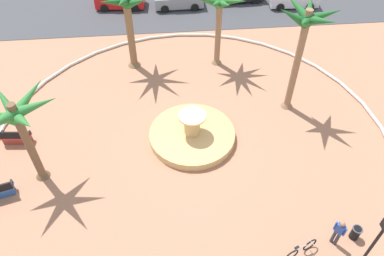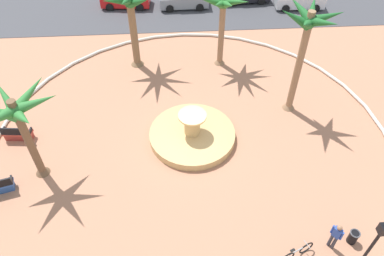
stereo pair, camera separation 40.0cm
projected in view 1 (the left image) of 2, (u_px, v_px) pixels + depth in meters
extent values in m
plane|color=tan|center=(192.00, 142.00, 20.98)|extent=(80.00, 80.00, 0.00)
torus|color=silver|center=(192.00, 140.00, 20.91)|extent=(22.10, 22.10, 0.20)
cube|color=#424247|center=(175.00, 7.00, 31.73)|extent=(48.00, 8.00, 0.03)
cylinder|color=tan|center=(192.00, 135.00, 21.02)|extent=(4.79, 4.79, 0.45)
cylinder|color=#19567F|center=(192.00, 136.00, 21.05)|extent=(4.21, 4.21, 0.34)
cylinder|color=tan|center=(192.00, 125.00, 20.42)|extent=(0.86, 0.86, 1.23)
cylinder|color=#E0B370|center=(192.00, 116.00, 19.94)|extent=(1.53, 1.53, 0.12)
cylinder|color=brown|center=(130.00, 30.00, 24.02)|extent=(0.47, 0.47, 5.53)
cone|color=brown|center=(134.00, 62.00, 25.81)|extent=(0.90, 0.90, 0.50)
cone|color=#1E6028|center=(113.00, 2.00, 21.75)|extent=(1.91, 2.15, 1.40)
cone|color=#1E6028|center=(122.00, 3.00, 21.56)|extent=(0.83, 2.39, 1.29)
cone|color=#1E6028|center=(136.00, 2.00, 21.93)|extent=(1.91, 2.09, 1.56)
cylinder|color=brown|center=(29.00, 144.00, 17.55)|extent=(0.39, 0.39, 4.94)
cone|color=brown|center=(42.00, 173.00, 19.14)|extent=(0.73, 0.73, 0.50)
cone|color=#337F38|center=(36.00, 106.00, 16.13)|extent=(2.12, 0.84, 1.08)
cone|color=#337F38|center=(29.00, 96.00, 16.59)|extent=(1.55, 2.05, 1.12)
cone|color=#337F38|center=(5.00, 102.00, 16.56)|extent=(1.65, 1.96, 1.39)
cone|color=#337F38|center=(23.00, 122.00, 15.58)|extent=(1.71, 1.96, 1.25)
cylinder|color=#8E6B4C|center=(297.00, 63.00, 20.77)|extent=(0.39, 0.39, 6.40)
cone|color=#8E6B4C|center=(287.00, 103.00, 22.87)|extent=(0.74, 0.74, 0.50)
cone|color=#1E6028|center=(324.00, 15.00, 18.66)|extent=(1.80, 0.75, 1.08)
cone|color=#1E6028|center=(310.00, 8.00, 19.21)|extent=(1.17, 1.83, 1.12)
cone|color=#1E6028|center=(298.00, 7.00, 19.13)|extent=(1.25, 1.82, 1.02)
cone|color=#1E6028|center=(293.00, 16.00, 18.78)|extent=(1.78, 0.79, 1.29)
cone|color=#1E6028|center=(305.00, 23.00, 18.25)|extent=(1.37, 1.78, 1.21)
cone|color=#1E6028|center=(321.00, 21.00, 18.25)|extent=(1.43, 1.77, 1.08)
cylinder|color=#8E6B4C|center=(218.00, 30.00, 24.33)|extent=(0.39, 0.39, 5.21)
cone|color=#8E6B4C|center=(217.00, 60.00, 26.01)|extent=(0.73, 0.73, 0.50)
cone|color=#28702D|center=(207.00, 0.00, 22.50)|extent=(2.13, 1.21, 1.34)
cone|color=#28702D|center=(216.00, 4.00, 22.14)|extent=(1.33, 2.12, 1.32)
cone|color=#28702D|center=(225.00, 4.00, 22.12)|extent=(0.84, 2.13, 1.30)
cone|color=#28702D|center=(233.00, 1.00, 22.26)|extent=(1.82, 1.92, 1.20)
cube|color=black|center=(12.00, 184.00, 18.24)|extent=(0.20, 0.46, 0.24)
cube|color=#B73D33|center=(16.00, 136.00, 20.65)|extent=(1.64, 0.64, 0.12)
cube|color=black|center=(13.00, 135.00, 20.29)|extent=(1.60, 0.23, 0.50)
cube|color=#9C342B|center=(18.00, 139.00, 20.83)|extent=(1.51, 0.59, 0.39)
cube|color=black|center=(2.00, 135.00, 20.55)|extent=(0.12, 0.46, 0.24)
cube|color=black|center=(29.00, 135.00, 20.55)|extent=(0.12, 0.46, 0.24)
cylinder|color=black|center=(370.00, 249.00, 14.76)|extent=(0.12, 0.12, 3.29)
cylinder|color=black|center=(355.00, 233.00, 16.67)|extent=(0.40, 0.40, 0.70)
torus|color=#4C4C51|center=(358.00, 229.00, 16.42)|extent=(0.46, 0.46, 0.06)
torus|color=black|center=(310.00, 245.00, 16.26)|extent=(0.69, 0.34, 0.72)
torus|color=black|center=(291.00, 255.00, 15.93)|extent=(0.69, 0.34, 0.72)
cylinder|color=#99999E|center=(302.00, 247.00, 15.93)|extent=(0.89, 0.42, 0.05)
cylinder|color=#99999E|center=(296.00, 250.00, 15.70)|extent=(0.04, 0.04, 0.30)
cube|color=black|center=(297.00, 248.00, 15.58)|extent=(0.22, 0.17, 0.06)
cylinder|color=#99999E|center=(311.00, 241.00, 15.99)|extent=(0.20, 0.42, 0.03)
cylinder|color=#33333D|center=(337.00, 239.00, 16.37)|extent=(0.14, 0.14, 0.90)
cylinder|color=#33333D|center=(334.00, 236.00, 16.46)|extent=(0.14, 0.14, 0.90)
cube|color=#2D4CA5|center=(340.00, 229.00, 15.89)|extent=(0.37, 0.39, 0.56)
sphere|color=#9E7051|center=(343.00, 224.00, 15.60)|extent=(0.22, 0.22, 0.22)
cylinder|color=#2D4CA5|center=(345.00, 232.00, 15.78)|extent=(0.09, 0.09, 0.53)
cylinder|color=#2D4CA5|center=(335.00, 226.00, 16.00)|extent=(0.09, 0.09, 0.53)
cube|color=red|center=(120.00, 0.00, 31.31)|extent=(4.12, 2.00, 0.90)
cylinder|color=black|center=(105.00, 8.00, 30.93)|extent=(0.65, 0.27, 0.64)
cylinder|color=black|center=(135.00, 8.00, 30.96)|extent=(0.65, 0.27, 0.64)
cube|color=gray|center=(179.00, 0.00, 31.31)|extent=(4.04, 1.80, 0.90)
cylinder|color=black|center=(165.00, 9.00, 30.84)|extent=(0.65, 0.24, 0.64)
cylinder|color=black|center=(195.00, 7.00, 31.04)|extent=(0.65, 0.24, 0.64)
cylinder|color=black|center=(227.00, 2.00, 31.66)|extent=(0.65, 0.25, 0.64)
cylinder|color=black|center=(256.00, 0.00, 31.90)|extent=(0.65, 0.25, 0.64)
cylinder|color=black|center=(280.00, 7.00, 31.06)|extent=(0.65, 0.25, 0.64)
cylinder|color=black|center=(310.00, 7.00, 31.13)|extent=(0.65, 0.25, 0.64)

